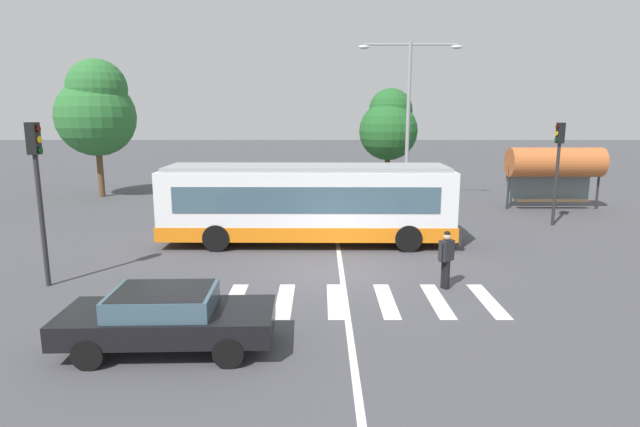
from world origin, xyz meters
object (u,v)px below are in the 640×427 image
(bus_stop_shelter, at_px, (553,163))
(traffic_light_far_corner, at_px, (556,157))
(twin_arm_street_lamp, at_px, (407,105))
(parked_car_silver, at_px, (334,187))
(background_tree_right, at_px, (387,125))
(parked_car_white, at_px, (290,186))
(parked_car_red, at_px, (381,186))
(pedestrian_crossing_street, at_px, (445,256))
(city_transit_bus, at_px, (306,203))
(foreground_sedan, at_px, (165,316))
(traffic_light_near_corner, at_px, (36,178))
(background_tree_left, at_px, (94,109))

(bus_stop_shelter, bearing_deg, traffic_light_far_corner, -113.09)
(traffic_light_far_corner, height_order, twin_arm_street_lamp, twin_arm_street_lamp)
(parked_car_silver, height_order, background_tree_right, background_tree_right)
(parked_car_white, distance_m, parked_car_silver, 2.62)
(parked_car_red, relative_size, twin_arm_street_lamp, 0.53)
(parked_car_silver, bearing_deg, traffic_light_far_corner, -35.73)
(parked_car_silver, xyz_separation_m, twin_arm_street_lamp, (3.72, -2.12, 4.63))
(parked_car_silver, relative_size, twin_arm_street_lamp, 0.52)
(traffic_light_far_corner, height_order, bus_stop_shelter, traffic_light_far_corner)
(parked_car_silver, relative_size, background_tree_right, 0.68)
(pedestrian_crossing_street, xyz_separation_m, bus_stop_shelter, (8.65, 12.64, 1.45))
(background_tree_right, bearing_deg, pedestrian_crossing_street, -92.74)
(city_transit_bus, bearing_deg, background_tree_right, 71.91)
(pedestrian_crossing_street, xyz_separation_m, parked_car_white, (-5.32, 15.78, -0.20))
(pedestrian_crossing_street, bearing_deg, parked_car_white, 108.64)
(foreground_sedan, distance_m, parked_car_white, 19.82)
(city_transit_bus, xyz_separation_m, traffic_light_far_corner, (11.05, 3.31, 1.51))
(parked_car_red, xyz_separation_m, traffic_light_near_corner, (-11.75, -15.60, 2.44))
(pedestrian_crossing_street, bearing_deg, city_transit_bus, 128.08)
(foreground_sedan, relative_size, traffic_light_far_corner, 0.99)
(parked_car_silver, bearing_deg, background_tree_left, 175.31)
(parked_car_red, bearing_deg, traffic_light_near_corner, -126.99)
(parked_car_white, distance_m, bus_stop_shelter, 14.42)
(pedestrian_crossing_street, distance_m, parked_car_silver, 15.75)
(pedestrian_crossing_street, height_order, parked_car_red, pedestrian_crossing_street)
(foreground_sedan, distance_m, parked_car_red, 21.00)
(traffic_light_far_corner, bearing_deg, background_tree_left, 161.19)
(parked_car_red, bearing_deg, bus_stop_shelter, -20.40)
(foreground_sedan, distance_m, bus_stop_shelter, 22.84)
(pedestrian_crossing_street, height_order, background_tree_left, background_tree_left)
(traffic_light_near_corner, relative_size, background_tree_left, 0.59)
(city_transit_bus, relative_size, traffic_light_near_corner, 2.36)
(foreground_sedan, distance_m, twin_arm_street_lamp, 19.65)
(foreground_sedan, bearing_deg, background_tree_right, 72.36)
(background_tree_right, bearing_deg, twin_arm_street_lamp, -89.96)
(parked_car_red, bearing_deg, city_transit_bus, -111.55)
(pedestrian_crossing_street, distance_m, parked_car_red, 15.84)
(bus_stop_shelter, xyz_separation_m, background_tree_left, (-25.49, 4.03, 2.82))
(city_transit_bus, bearing_deg, parked_car_white, 96.48)
(pedestrian_crossing_street, height_order, parked_car_silver, pedestrian_crossing_street)
(traffic_light_near_corner, xyz_separation_m, twin_arm_street_lamp, (12.71, 13.16, 2.19))
(bus_stop_shelter, xyz_separation_m, twin_arm_street_lamp, (-7.64, 0.76, 2.98))
(parked_car_white, bearing_deg, bus_stop_shelter, -12.67)
(city_transit_bus, height_order, background_tree_left, background_tree_left)
(city_transit_bus, xyz_separation_m, parked_car_white, (-1.19, 10.51, -0.82))
(parked_car_white, distance_m, parked_car_red, 5.37)
(parked_car_red, distance_m, background_tree_right, 6.26)
(traffic_light_near_corner, relative_size, background_tree_right, 0.72)
(traffic_light_near_corner, distance_m, bus_stop_shelter, 23.85)
(foreground_sedan, distance_m, background_tree_right, 26.42)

